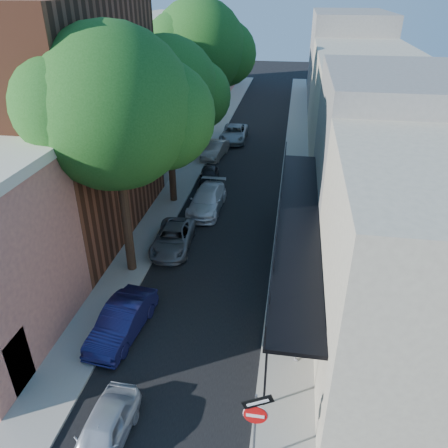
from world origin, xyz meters
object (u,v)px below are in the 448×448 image
at_px(parked_car_b, 122,321).
at_px(parked_car_g, 234,133).
at_px(parked_car_e, 209,175).
at_px(pedestrian, 298,340).
at_px(oak_near, 125,111).
at_px(parked_car_d, 207,200).
at_px(parked_car_f, 215,150).
at_px(oak_mid, 175,91).
at_px(sign_post, 256,418).
at_px(oak_far, 206,49).
at_px(parked_car_a, 103,433).
at_px(parked_car_c, 173,238).

distance_m(parked_car_b, parked_car_g, 25.73).
height_order(parked_car_e, pedestrian, pedestrian).
height_order(oak_near, parked_car_d, oak_near).
bearing_deg(parked_car_e, parked_car_f, 88.43).
bearing_deg(parked_car_b, oak_mid, 100.23).
bearing_deg(sign_post, parked_car_g, 99.05).
xyz_separation_m(sign_post, oak_mid, (-6.58, 17.26, 5.02)).
bearing_deg(oak_far, sign_post, -76.09).
xyz_separation_m(oak_far, parked_car_f, (0.75, -0.64, -7.61)).
xyz_separation_m(parked_car_a, parked_car_e, (-0.68, 20.59, -0.04)).
xyz_separation_m(parked_car_g, pedestrian, (6.03, -26.01, 0.30)).
relative_size(parked_car_c, parked_car_f, 1.06).
relative_size(oak_far, parked_car_a, 3.43).
bearing_deg(parked_car_e, parked_car_b, -99.17).
distance_m(oak_far, parked_car_a, 27.61).
distance_m(parked_car_b, parked_car_f, 21.03).
bearing_deg(oak_near, parked_car_b, -80.64).
bearing_deg(parked_car_g, parked_car_d, -89.36).
distance_m(parked_car_f, parked_car_g, 4.78).
distance_m(oak_near, parked_car_c, 7.67).
distance_m(sign_post, parked_car_f, 26.33).
bearing_deg(parked_car_f, sign_post, -70.29).
relative_size(parked_car_b, pedestrian, 2.37).
height_order(parked_car_a, parked_car_b, parked_car_b).
bearing_deg(parked_car_d, pedestrian, -62.90).
distance_m(parked_car_c, parked_car_d, 4.83).
height_order(oak_far, parked_car_c, oak_far).
relative_size(oak_near, parked_car_f, 2.89).
height_order(parked_car_a, parked_car_e, parked_car_a).
bearing_deg(parked_car_b, parked_car_e, 94.63).
distance_m(sign_post, parked_car_d, 16.84).
height_order(oak_far, pedestrian, oak_far).
bearing_deg(oak_near, parked_car_a, -78.23).
distance_m(oak_far, parked_car_g, 8.77).
xyz_separation_m(oak_far, parked_car_e, (1.28, -5.86, -7.70)).
bearing_deg(pedestrian, sign_post, 167.86).
height_order(parked_car_a, parked_car_f, parked_car_f).
bearing_deg(parked_car_f, parked_car_a, -80.28).
xyz_separation_m(sign_post, parked_car_g, (-4.83, 30.35, -1.36)).
distance_m(parked_car_d, parked_car_f, 9.58).
distance_m(oak_near, parked_car_b, 8.62).
bearing_deg(parked_car_c, oak_far, 90.58).
height_order(parked_car_c, pedestrian, pedestrian).
relative_size(oak_mid, parked_car_c, 2.44).
relative_size(oak_mid, parked_car_e, 3.13).
height_order(sign_post, parked_car_b, sign_post).
xyz_separation_m(parked_car_c, parked_car_e, (0.24, 9.03, -0.03)).
bearing_deg(parked_car_e, parked_car_c, -98.77).
bearing_deg(parked_car_d, parked_car_e, 100.13).
relative_size(sign_post, parked_car_c, 0.71).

